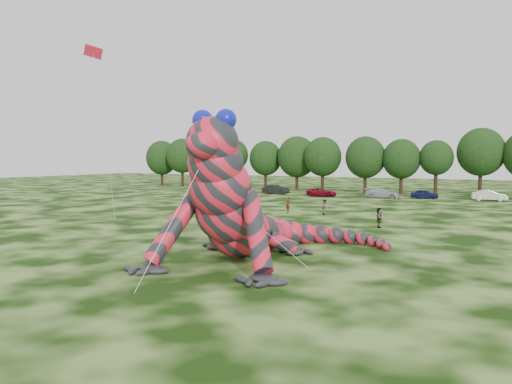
{
  "coord_description": "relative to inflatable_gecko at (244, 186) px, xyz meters",
  "views": [
    {
      "loc": [
        12.33,
        -25.44,
        5.99
      ],
      "look_at": [
        -0.83,
        -0.28,
        4.0
      ],
      "focal_mm": 35.0,
      "sensor_mm": 36.0,
      "label": 1
    }
  ],
  "objects": [
    {
      "name": "ground",
      "position": [
        2.13,
        -0.72,
        -4.25
      ],
      "size": [
        240.0,
        240.0,
        0.0
      ],
      "primitive_type": "plane",
      "color": "#16330A",
      "rests_on": "ground"
    },
    {
      "name": "inflatable_gecko",
      "position": [
        0.0,
        0.0,
        0.0
      ],
      "size": [
        16.08,
        18.46,
        8.51
      ],
      "primitive_type": null,
      "rotation": [
        0.0,
        0.0,
        0.11
      ],
      "color": "red",
      "rests_on": "ground"
    },
    {
      "name": "flying_kite",
      "position": [
        -16.13,
        4.13,
        9.18
      ],
      "size": [
        2.83,
        4.91,
        15.4
      ],
      "color": "red",
      "rests_on": "ground"
    },
    {
      "name": "tree_0",
      "position": [
        -52.43,
        58.52,
        0.5
      ],
      "size": [
        6.91,
        6.22,
        9.51
      ],
      "primitive_type": null,
      "color": "black",
      "rests_on": "ground"
    },
    {
      "name": "tree_1",
      "position": [
        -46.22,
        57.34,
        0.65
      ],
      "size": [
        6.74,
        6.07,
        9.81
      ],
      "primitive_type": null,
      "color": "black",
      "rests_on": "ground"
    },
    {
      "name": "tree_2",
      "position": [
        -40.89,
        58.05,
        0.57
      ],
      "size": [
        7.04,
        6.34,
        9.64
      ],
      "primitive_type": null,
      "color": "black",
      "rests_on": "ground"
    },
    {
      "name": "tree_3",
      "position": [
        -33.58,
        56.35,
        0.47
      ],
      "size": [
        5.81,
        5.23,
        9.44
      ],
      "primitive_type": null,
      "color": "black",
      "rests_on": "ground"
    },
    {
      "name": "tree_4",
      "position": [
        -27.51,
        58.0,
        0.27
      ],
      "size": [
        6.22,
        5.6,
        9.06
      ],
      "primitive_type": null,
      "color": "black",
      "rests_on": "ground"
    },
    {
      "name": "tree_5",
      "position": [
        -20.99,
        57.72,
        0.65
      ],
      "size": [
        7.16,
        6.44,
        9.8
      ],
      "primitive_type": null,
      "color": "black",
      "rests_on": "ground"
    },
    {
      "name": "tree_6",
      "position": [
        -15.42,
        55.97,
        0.49
      ],
      "size": [
        6.52,
        5.86,
        9.49
      ],
      "primitive_type": null,
      "color": "black",
      "rests_on": "ground"
    },
    {
      "name": "tree_7",
      "position": [
        -7.95,
        56.09,
        0.48
      ],
      "size": [
        6.68,
        6.01,
        9.48
      ],
      "primitive_type": null,
      "color": "black",
      "rests_on": "ground"
    },
    {
      "name": "tree_8",
      "position": [
        -2.09,
        56.27,
        0.22
      ],
      "size": [
        6.14,
        5.53,
        8.94
      ],
      "primitive_type": null,
      "color": "black",
      "rests_on": "ground"
    },
    {
      "name": "tree_9",
      "position": [
        3.2,
        56.63,
        0.09
      ],
      "size": [
        5.27,
        4.74,
        8.68
      ],
      "primitive_type": null,
      "color": "black",
      "rests_on": "ground"
    },
    {
      "name": "tree_10",
      "position": [
        9.53,
        57.86,
        1.0
      ],
      "size": [
        7.09,
        6.38,
        10.5
      ],
      "primitive_type": null,
      "color": "black",
      "rests_on": "ground"
    },
    {
      "name": "car_0",
      "position": [
        -28.53,
        45.89,
        -3.6
      ],
      "size": [
        3.83,
        1.56,
        1.3
      ],
      "primitive_type": "imported",
      "rotation": [
        0.0,
        0.0,
        1.57
      ],
      "color": "white",
      "rests_on": "ground"
    },
    {
      "name": "car_1",
      "position": [
        -20.15,
        46.87,
        -3.51
      ],
      "size": [
        4.65,
        2.1,
        1.48
      ],
      "primitive_type": "imported",
      "rotation": [
        0.0,
        0.0,
        1.45
      ],
      "color": "black",
      "rests_on": "ground"
    },
    {
      "name": "car_2",
      "position": [
        -11.87,
        45.92,
        -3.61
      ],
      "size": [
        4.9,
        2.77,
        1.29
      ],
      "primitive_type": "imported",
      "rotation": [
        0.0,
        0.0,
        1.71
      ],
      "color": "maroon",
      "rests_on": "ground"
    },
    {
      "name": "car_3",
      "position": [
        -2.8,
        46.87,
        -3.52
      ],
      "size": [
        5.09,
        2.2,
        1.46
      ],
      "primitive_type": "imported",
      "rotation": [
        0.0,
        0.0,
        1.6
      ],
      "color": "#AAAFB3",
      "rests_on": "ground"
    },
    {
      "name": "car_4",
      "position": [
        2.79,
        48.76,
        -3.59
      ],
      "size": [
        4.0,
        1.87,
        1.32
      ],
      "primitive_type": "imported",
      "rotation": [
        0.0,
        0.0,
        1.65
      ],
      "color": "#141B4E",
      "rests_on": "ground"
    },
    {
      "name": "car_5",
      "position": [
        11.27,
        49.24,
        -3.51
      ],
      "size": [
        4.66,
        2.12,
        1.48
      ],
      "primitive_type": "imported",
      "rotation": [
        0.0,
        0.0,
        1.7
      ],
      "color": "white",
      "rests_on": "ground"
    },
    {
      "name": "spectator_0",
      "position": [
        -7.36,
        22.98,
        -3.43
      ],
      "size": [
        0.72,
        0.69,
        1.65
      ],
      "primitive_type": "imported",
      "rotation": [
        0.0,
        0.0,
        5.61
      ],
      "color": "gray",
      "rests_on": "ground"
    },
    {
      "name": "spectator_1",
      "position": [
        -3.07,
        22.81,
        -3.46
      ],
      "size": [
        0.8,
        0.91,
        1.58
      ],
      "primitive_type": "imported",
      "rotation": [
        0.0,
        0.0,
        1.88
      ],
      "color": "gray",
      "rests_on": "ground"
    },
    {
      "name": "spectator_5",
      "position": [
        4.25,
        15.99,
        -3.41
      ],
      "size": [
        0.82,
        1.64,
        1.69
      ],
      "primitive_type": "imported",
      "rotation": [
        0.0,
        0.0,
        1.79
      ],
      "color": "gray",
      "rests_on": "ground"
    }
  ]
}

